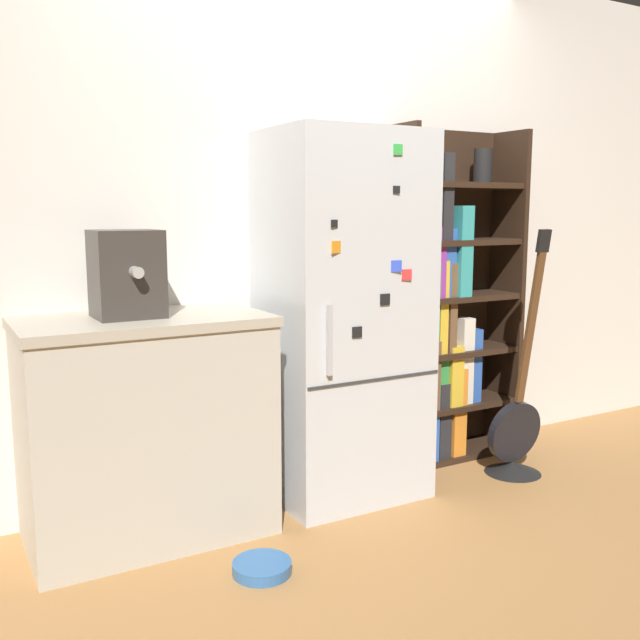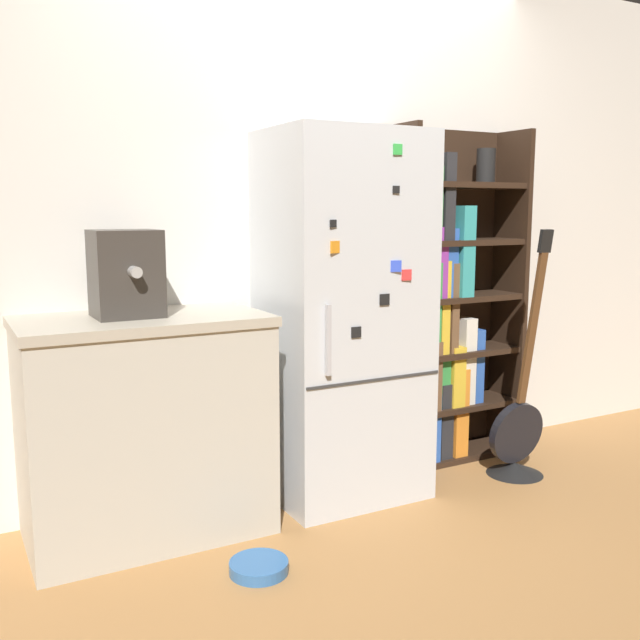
# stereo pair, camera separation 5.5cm
# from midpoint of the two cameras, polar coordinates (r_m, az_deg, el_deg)

# --- Properties ---
(ground_plane) EXTENTS (16.00, 16.00, 0.00)m
(ground_plane) POSITION_cam_midpoint_polar(r_m,az_deg,el_deg) (3.42, 2.77, -14.40)
(ground_plane) COLOR #A87542
(wall_back) EXTENTS (8.00, 0.05, 2.60)m
(wall_back) POSITION_cam_midpoint_polar(r_m,az_deg,el_deg) (3.56, -1.19, 8.02)
(wall_back) COLOR silver
(wall_back) RESTS_ON ground_plane
(refrigerator) EXTENTS (0.69, 0.59, 1.70)m
(refrigerator) POSITION_cam_midpoint_polar(r_m,az_deg,el_deg) (3.33, 1.34, 0.21)
(refrigerator) COLOR silver
(refrigerator) RESTS_ON ground_plane
(bookshelf) EXTENTS (0.76, 0.29, 1.77)m
(bookshelf) POSITION_cam_midpoint_polar(r_m,az_deg,el_deg) (3.86, 9.06, 0.39)
(bookshelf) COLOR black
(bookshelf) RESTS_ON ground_plane
(kitchen_counter) EXTENTS (0.98, 0.57, 0.92)m
(kitchen_counter) POSITION_cam_midpoint_polar(r_m,az_deg,el_deg) (3.06, -14.22, -8.30)
(kitchen_counter) COLOR #BCB7A8
(kitchen_counter) RESTS_ON ground_plane
(espresso_machine) EXTENTS (0.26, 0.30, 0.35)m
(espresso_machine) POSITION_cam_midpoint_polar(r_m,az_deg,el_deg) (2.94, -15.73, 3.58)
(espresso_machine) COLOR #38332D
(espresso_machine) RESTS_ON kitchen_counter
(guitar) EXTENTS (0.32, 0.30, 1.26)m
(guitar) POSITION_cam_midpoint_polar(r_m,az_deg,el_deg) (3.84, 14.93, -9.25)
(guitar) COLOR black
(guitar) RESTS_ON ground_plane
(pet_bowl) EXTENTS (0.22, 0.22, 0.05)m
(pet_bowl) POSITION_cam_midpoint_polar(r_m,az_deg,el_deg) (2.83, -5.25, -19.05)
(pet_bowl) COLOR #3366A5
(pet_bowl) RESTS_ON ground_plane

